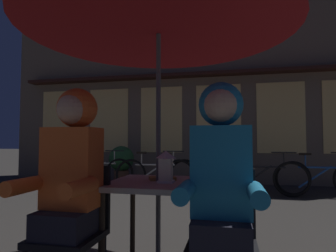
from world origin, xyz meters
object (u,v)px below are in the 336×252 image
at_px(bicycle_fourth, 262,177).
at_px(potted_plant, 121,162).
at_px(book, 162,178).
at_px(person_right_hooded, 221,175).
at_px(person_left_hooded, 70,171).
at_px(lantern, 166,166).
at_px(cafe_table, 158,195).
at_px(bicycle_fifth, 322,178).
at_px(patio_umbrella, 159,10).
at_px(chair_right, 222,235).
at_px(bicycle_nearest, 98,172).
at_px(bicycle_second, 155,174).
at_px(bicycle_third, 209,175).
at_px(chair_left, 74,225).

relative_size(bicycle_fourth, potted_plant, 1.81).
bearing_deg(book, person_right_hooded, -69.86).
height_order(person_left_hooded, person_right_hooded, same).
distance_m(lantern, person_right_hooded, 0.55).
relative_size(cafe_table, bicycle_fifth, 0.44).
relative_size(patio_umbrella, book, 11.55).
relative_size(person_right_hooded, potted_plant, 1.52).
bearing_deg(chair_right, bicycle_fifth, 67.34).
bearing_deg(book, bicycle_fifth, 36.63).
distance_m(cafe_table, bicycle_nearest, 4.52).
height_order(lantern, bicycle_second, lantern).
relative_size(bicycle_fourth, book, 8.32).
xyz_separation_m(patio_umbrella, person_right_hooded, (0.48, -0.43, -1.21)).
distance_m(cafe_table, person_right_hooded, 0.67).
height_order(patio_umbrella, book, patio_umbrella).
relative_size(person_left_hooded, bicycle_second, 0.84).
bearing_deg(bicycle_third, bicycle_fifth, -2.51).
bearing_deg(bicycle_fourth, chair_right, -99.16).
height_order(bicycle_second, bicycle_third, same).
distance_m(lantern, bicycle_second, 3.95).
bearing_deg(bicycle_fourth, person_left_hooded, -111.43).
height_order(cafe_table, person_right_hooded, person_right_hooded).
bearing_deg(bicycle_nearest, bicycle_fifth, -0.97).
distance_m(person_left_hooded, potted_plant, 5.04).
bearing_deg(bicycle_nearest, bicycle_second, -6.15).
relative_size(cafe_table, potted_plant, 0.80).
bearing_deg(patio_umbrella, person_right_hooded, -41.57).
bearing_deg(bicycle_nearest, potted_plant, 56.79).
bearing_deg(person_right_hooded, potted_plant, 117.53).
xyz_separation_m(person_left_hooded, person_right_hooded, (0.96, 0.00, 0.00)).
relative_size(cafe_table, bicycle_second, 0.44).
distance_m(chair_left, bicycle_second, 4.11).
xyz_separation_m(patio_umbrella, bicycle_nearest, (-2.36, 3.85, -1.71)).
height_order(patio_umbrella, bicycle_fifth, patio_umbrella).
bearing_deg(person_left_hooded, bicycle_nearest, 113.77).
bearing_deg(person_right_hooded, chair_left, 176.61).
relative_size(chair_left, potted_plant, 0.95).
xyz_separation_m(lantern, book, (-0.06, 0.14, -0.11)).
distance_m(person_right_hooded, bicycle_nearest, 5.16).
bearing_deg(book, cafe_table, -120.98).
bearing_deg(person_left_hooded, chair_left, 90.00).
relative_size(chair_right, bicycle_nearest, 0.52).
xyz_separation_m(cafe_table, person_right_hooded, (0.48, -0.43, 0.21)).
xyz_separation_m(cafe_table, book, (0.01, 0.08, 0.11)).
bearing_deg(bicycle_second, person_left_hooded, -82.64).
xyz_separation_m(chair_left, bicycle_third, (0.59, 4.23, -0.14)).
distance_m(person_right_hooded, potted_plant, 5.42).
relative_size(person_left_hooded, person_right_hooded, 1.00).
height_order(bicycle_second, bicycle_fifth, same).
distance_m(bicycle_nearest, potted_plant, 0.65).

